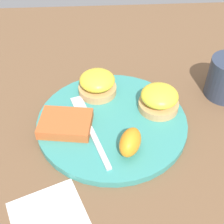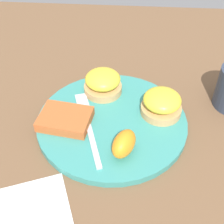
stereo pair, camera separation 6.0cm
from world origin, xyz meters
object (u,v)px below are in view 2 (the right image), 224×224
sandwich_benedict_right (103,83)px  hashbrown_patty (65,119)px  fork (88,122)px  sandwich_benedict_left (162,103)px  orange_wedge (124,144)px

sandwich_benedict_right → hashbrown_patty: bearing=-122.2°
sandwich_benedict_right → fork: bearing=-101.7°
sandwich_benedict_left → hashbrown_patty: bearing=-167.0°
sandwich_benedict_right → orange_wedge: 0.17m
orange_wedge → sandwich_benedict_left: bearing=57.3°
sandwich_benedict_left → fork: size_ratio=0.42×
sandwich_benedict_right → orange_wedge: size_ratio=1.35×
sandwich_benedict_right → hashbrown_patty: size_ratio=0.84×
sandwich_benedict_left → orange_wedge: sandwich_benedict_left is taller
orange_wedge → fork: size_ratio=0.31×
sandwich_benedict_left → orange_wedge: 0.13m
sandwich_benedict_left → sandwich_benedict_right: 0.13m
hashbrown_patty → fork: 0.04m
sandwich_benedict_right → fork: (-0.02, -0.10, -0.02)m
orange_wedge → fork: orange_wedge is taller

